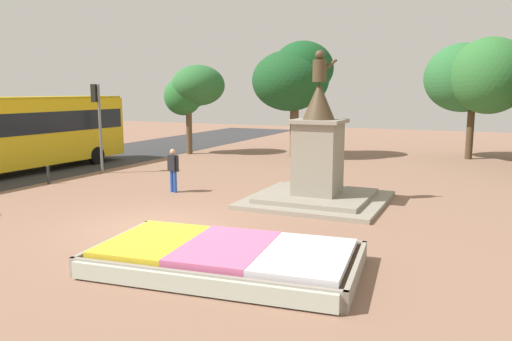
{
  "coord_description": "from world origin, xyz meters",
  "views": [
    {
      "loc": [
        8.09,
        -11.08,
        3.76
      ],
      "look_at": [
        2.42,
        1.5,
        1.54
      ],
      "focal_mm": 35.0,
      "sensor_mm": 36.0,
      "label": 1
    }
  ],
  "objects_px": {
    "traffic_light_mid_block": "(98,112)",
    "pedestrian_near_planter": "(173,167)",
    "statue_monument": "(318,166)",
    "city_bus": "(16,130)",
    "flower_planter": "(225,258)",
    "kerb_bollard_north": "(48,174)"
  },
  "relations": [
    {
      "from": "traffic_light_mid_block",
      "to": "kerb_bollard_north",
      "type": "height_order",
      "value": "traffic_light_mid_block"
    },
    {
      "from": "flower_planter",
      "to": "kerb_bollard_north",
      "type": "relative_size",
      "value": 7.86
    },
    {
      "from": "kerb_bollard_north",
      "to": "traffic_light_mid_block",
      "type": "bearing_deg",
      "value": 88.44
    },
    {
      "from": "statue_monument",
      "to": "city_bus",
      "type": "height_order",
      "value": "statue_monument"
    },
    {
      "from": "city_bus",
      "to": "pedestrian_near_planter",
      "type": "bearing_deg",
      "value": -4.9
    },
    {
      "from": "statue_monument",
      "to": "city_bus",
      "type": "bearing_deg",
      "value": 179.36
    },
    {
      "from": "traffic_light_mid_block",
      "to": "flower_planter",
      "type": "bearing_deg",
      "value": -38.2
    },
    {
      "from": "statue_monument",
      "to": "pedestrian_near_planter",
      "type": "distance_m",
      "value": 5.43
    },
    {
      "from": "city_bus",
      "to": "flower_planter",
      "type": "bearing_deg",
      "value": -26.37
    },
    {
      "from": "traffic_light_mid_block",
      "to": "city_bus",
      "type": "distance_m",
      "value": 3.82
    },
    {
      "from": "flower_planter",
      "to": "traffic_light_mid_block",
      "type": "bearing_deg",
      "value": 141.8
    },
    {
      "from": "traffic_light_mid_block",
      "to": "pedestrian_near_planter",
      "type": "height_order",
      "value": "traffic_light_mid_block"
    },
    {
      "from": "flower_planter",
      "to": "traffic_light_mid_block",
      "type": "xyz_separation_m",
      "value": [
        -11.06,
        8.71,
        2.57
      ]
    },
    {
      "from": "city_bus",
      "to": "kerb_bollard_north",
      "type": "bearing_deg",
      "value": -23.2
    },
    {
      "from": "flower_planter",
      "to": "statue_monument",
      "type": "bearing_deg",
      "value": 91.29
    },
    {
      "from": "kerb_bollard_north",
      "to": "flower_planter",
      "type": "bearing_deg",
      "value": -27.28
    },
    {
      "from": "flower_planter",
      "to": "statue_monument",
      "type": "xyz_separation_m",
      "value": [
        -0.16,
        7.01,
        1.01
      ]
    },
    {
      "from": "pedestrian_near_planter",
      "to": "kerb_bollard_north",
      "type": "distance_m",
      "value": 5.66
    },
    {
      "from": "statue_monument",
      "to": "flower_planter",
      "type": "bearing_deg",
      "value": -88.71
    },
    {
      "from": "statue_monument",
      "to": "kerb_bollard_north",
      "type": "distance_m",
      "value": 11.09
    },
    {
      "from": "flower_planter",
      "to": "city_bus",
      "type": "relative_size",
      "value": 0.51
    },
    {
      "from": "pedestrian_near_planter",
      "to": "kerb_bollard_north",
      "type": "relative_size",
      "value": 2.16
    }
  ]
}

